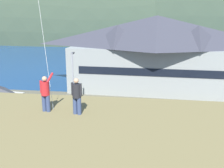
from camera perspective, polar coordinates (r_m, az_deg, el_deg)
ground_plane at (r=23.55m, az=-5.28°, el=-14.83°), size 600.00×600.00×0.00m
parking_lot_pad at (r=27.89m, az=-2.95°, el=-9.74°), size 40.00×20.00×0.10m
bay_water at (r=80.90m, az=4.32°, el=6.48°), size 360.00×84.00×0.03m
far_hill_west_ridge at (r=136.49m, az=-9.49°, el=9.68°), size 148.83×67.26×79.94m
harbor_lodge at (r=41.98m, az=9.67°, el=7.17°), size 28.45×12.75×11.68m
storage_shed_waterside at (r=43.13m, az=-0.97°, el=2.47°), size 5.64×5.09×4.67m
wharf_dock at (r=55.24m, az=2.13°, el=2.99°), size 3.20×11.68×0.70m
moored_boat_wharfside at (r=52.92m, az=-2.14°, el=2.88°), size 3.42×8.35×2.16m
moored_boat_outer_mooring at (r=56.16m, az=5.82°, el=3.50°), size 2.82×7.32×2.16m
parked_car_front_row_silver at (r=28.27m, az=19.52°, el=-8.03°), size 4.36×2.38×1.82m
parked_car_front_row_red at (r=29.98m, az=-8.26°, el=-5.99°), size 4.27×2.20×1.82m
parked_car_front_row_end at (r=28.38m, az=0.67°, el=-7.05°), size 4.26×2.17×1.82m
parked_car_mid_row_center at (r=22.93m, az=4.64°, el=-12.66°), size 4.22×2.10×1.82m
parked_car_mid_row_near at (r=24.26m, az=-11.26°, el=-11.30°), size 4.31×2.27×1.82m
parking_light_pole at (r=32.64m, az=-8.54°, el=1.53°), size 0.24×0.78×7.18m
person_kite_flyer at (r=12.76m, az=-14.41°, el=-1.79°), size 0.59×0.62×1.86m
person_companion at (r=12.11m, az=-7.75°, el=-2.42°), size 0.53×0.40×1.74m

